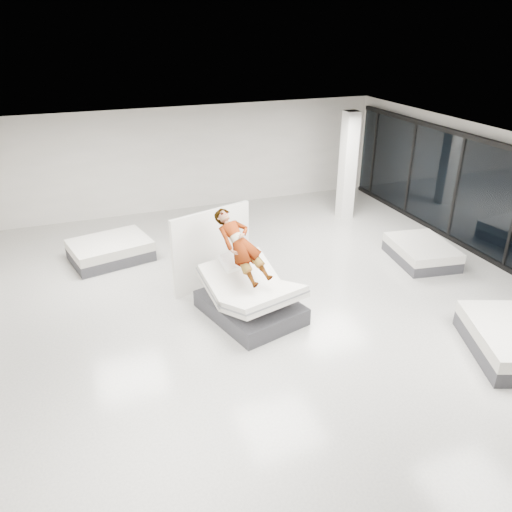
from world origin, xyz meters
name	(u,v)px	position (x,y,z in m)	size (l,w,h in m)	color
room	(284,244)	(0.00, 0.00, 1.60)	(14.00, 14.04, 3.20)	beige
hero_bed	(250,299)	(-0.64, 0.18, 0.39)	(2.01, 2.37, 1.20)	#36363B
person	(241,255)	(-0.72, 0.48, 1.26)	(0.65, 0.43, 1.78)	slate
remote	(260,269)	(-0.41, 0.20, 1.03)	(0.05, 0.14, 0.03)	black
divider_panel	(212,249)	(-1.00, 1.70, 0.91)	(2.01, 0.09, 1.83)	silver
flat_bed_right_far	(421,252)	(4.28, 1.09, 0.24)	(1.55, 1.92, 0.48)	#36363B
flat_bed_left_far	(110,250)	(-3.06, 3.90, 0.26)	(2.15, 1.79, 0.52)	#36363B
column	(348,166)	(4.00, 4.50, 1.60)	(0.40, 0.40, 3.20)	white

